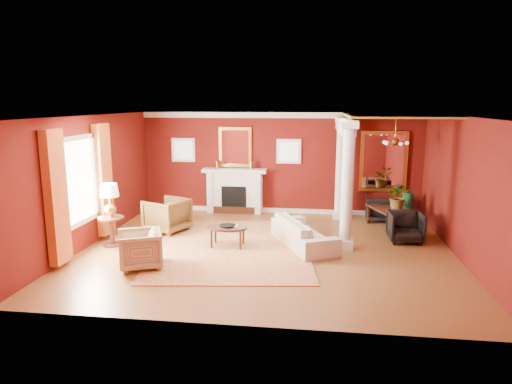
# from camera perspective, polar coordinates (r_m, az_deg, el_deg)

# --- Properties ---
(ground) EXTENTS (8.00, 8.00, 0.00)m
(ground) POSITION_cam_1_polar(r_m,az_deg,el_deg) (10.10, 1.39, -7.20)
(ground) COLOR brown
(ground) RESTS_ON ground
(room_shell) EXTENTS (8.04, 7.04, 2.92)m
(room_shell) POSITION_cam_1_polar(r_m,az_deg,el_deg) (9.66, 1.45, 4.23)
(room_shell) COLOR #5B0D0C
(room_shell) RESTS_ON ground
(fireplace) EXTENTS (1.85, 0.42, 1.29)m
(fireplace) POSITION_cam_1_polar(r_m,az_deg,el_deg) (13.30, -2.68, 0.17)
(fireplace) COLOR white
(fireplace) RESTS_ON ground
(overmantel_mirror) EXTENTS (0.95, 0.07, 1.15)m
(overmantel_mirror) POSITION_cam_1_polar(r_m,az_deg,el_deg) (13.25, -2.62, 5.61)
(overmantel_mirror) COLOR gold
(overmantel_mirror) RESTS_ON fireplace
(flank_window_left) EXTENTS (0.70, 0.07, 0.70)m
(flank_window_left) POSITION_cam_1_polar(r_m,az_deg,el_deg) (13.62, -9.07, 5.21)
(flank_window_left) COLOR white
(flank_window_left) RESTS_ON room_shell
(flank_window_right) EXTENTS (0.70, 0.07, 0.70)m
(flank_window_right) POSITION_cam_1_polar(r_m,az_deg,el_deg) (13.09, 4.11, 5.09)
(flank_window_right) COLOR white
(flank_window_right) RESTS_ON room_shell
(left_window) EXTENTS (0.21, 2.55, 2.60)m
(left_window) POSITION_cam_1_polar(r_m,az_deg,el_deg) (10.33, -20.96, 0.62)
(left_window) COLOR white
(left_window) RESTS_ON room_shell
(column_front) EXTENTS (0.36, 0.36, 2.80)m
(column_front) POSITION_cam_1_polar(r_m,az_deg,el_deg) (10.02, 11.33, 0.85)
(column_front) COLOR white
(column_front) RESTS_ON ground
(column_back) EXTENTS (0.36, 0.36, 2.80)m
(column_back) POSITION_cam_1_polar(r_m,az_deg,el_deg) (12.68, 10.53, 3.03)
(column_back) COLOR white
(column_back) RESTS_ON ground
(header_beam) EXTENTS (0.30, 3.20, 0.32)m
(header_beam) POSITION_cam_1_polar(r_m,az_deg,el_deg) (11.47, 11.03, 8.16)
(header_beam) COLOR white
(header_beam) RESTS_ON column_front
(amber_ceiling) EXTENTS (2.30, 3.40, 0.04)m
(amber_ceiling) POSITION_cam_1_polar(r_m,az_deg,el_deg) (11.44, 16.96, 9.13)
(amber_ceiling) COLOR gold
(amber_ceiling) RESTS_ON room_shell
(dining_mirror) EXTENTS (1.30, 0.07, 1.70)m
(dining_mirror) POSITION_cam_1_polar(r_m,az_deg,el_deg) (13.23, 15.65, 3.67)
(dining_mirror) COLOR gold
(dining_mirror) RESTS_ON room_shell
(chandelier) EXTENTS (0.60, 0.62, 0.75)m
(chandelier) POSITION_cam_1_polar(r_m,az_deg,el_deg) (11.53, 16.99, 6.04)
(chandelier) COLOR #A87534
(chandelier) RESTS_ON room_shell
(crown_trim) EXTENTS (8.00, 0.08, 0.16)m
(crown_trim) POSITION_cam_1_polar(r_m,az_deg,el_deg) (13.04, 3.06, 9.57)
(crown_trim) COLOR white
(crown_trim) RESTS_ON room_shell
(base_trim) EXTENTS (8.00, 0.08, 0.12)m
(base_trim) POSITION_cam_1_polar(r_m,az_deg,el_deg) (13.40, 2.94, -2.31)
(base_trim) COLOR white
(base_trim) RESTS_ON ground
(rug) EXTENTS (3.85, 4.82, 0.02)m
(rug) POSITION_cam_1_polar(r_m,az_deg,el_deg) (10.28, -3.01, -6.84)
(rug) COLOR maroon
(rug) RESTS_ON ground
(sofa) EXTENTS (1.44, 2.19, 0.83)m
(sofa) POSITION_cam_1_polar(r_m,az_deg,el_deg) (10.29, 6.01, -4.50)
(sofa) COLOR beige
(sofa) RESTS_ON ground
(armchair_leopard) EXTENTS (1.14, 1.17, 0.93)m
(armchair_leopard) POSITION_cam_1_polar(r_m,az_deg,el_deg) (11.55, -11.08, -2.65)
(armchair_leopard) COLOR black
(armchair_leopard) RESTS_ON ground
(armchair_stripe) EXTENTS (0.99, 1.02, 0.81)m
(armchair_stripe) POSITION_cam_1_polar(r_m,az_deg,el_deg) (9.21, -14.31, -6.75)
(armchair_stripe) COLOR tan
(armchair_stripe) RESTS_ON ground
(coffee_table) EXTENTS (0.92, 0.92, 0.47)m
(coffee_table) POSITION_cam_1_polar(r_m,az_deg,el_deg) (10.20, -3.58, -4.57)
(coffee_table) COLOR #33190E
(coffee_table) RESTS_ON ground
(coffee_book) EXTENTS (0.17, 0.02, 0.23)m
(coffee_book) POSITION_cam_1_polar(r_m,az_deg,el_deg) (10.16, -3.27, -3.66)
(coffee_book) COLOR #33190E
(coffee_book) RESTS_ON coffee_table
(side_table) EXTENTS (0.57, 0.57, 1.41)m
(side_table) POSITION_cam_1_polar(r_m,az_deg,el_deg) (10.64, -17.77, -1.54)
(side_table) COLOR #33190E
(side_table) RESTS_ON ground
(dining_table) EXTENTS (1.00, 1.62, 0.85)m
(dining_table) POSITION_cam_1_polar(r_m,az_deg,el_deg) (12.03, 16.89, -2.57)
(dining_table) COLOR #33190E
(dining_table) RESTS_ON ground
(dining_chair_near) EXTENTS (0.78, 0.73, 0.78)m
(dining_chair_near) POSITION_cam_1_polar(r_m,az_deg,el_deg) (11.10, 18.20, -3.99)
(dining_chair_near) COLOR black
(dining_chair_near) RESTS_ON ground
(dining_chair_far) EXTENTS (0.77, 0.73, 0.74)m
(dining_chair_far) POSITION_cam_1_polar(r_m,az_deg,el_deg) (12.83, 15.17, -1.89)
(dining_chair_far) COLOR black
(dining_chair_far) RESTS_ON ground
(green_urn) EXTENTS (0.34, 0.34, 0.81)m
(green_urn) POSITION_cam_1_polar(r_m,az_deg,el_deg) (12.98, 18.34, -2.16)
(green_urn) COLOR #164524
(green_urn) RESTS_ON ground
(potted_plant) EXTENTS (0.72, 0.77, 0.50)m
(potted_plant) POSITION_cam_1_polar(r_m,az_deg,el_deg) (11.92, 17.40, 0.61)
(potted_plant) COLOR #26591E
(potted_plant) RESTS_ON dining_table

